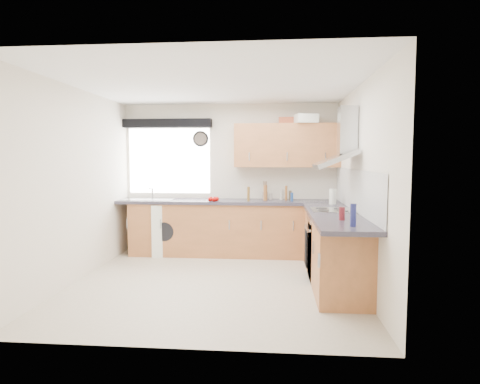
# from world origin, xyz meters

# --- Properties ---
(ground_plane) EXTENTS (3.60, 3.60, 0.00)m
(ground_plane) POSITION_xyz_m (0.00, 0.00, 0.00)
(ground_plane) COLOR beige
(ceiling) EXTENTS (3.60, 3.60, 0.02)m
(ceiling) POSITION_xyz_m (0.00, 0.00, 2.50)
(ceiling) COLOR white
(ceiling) RESTS_ON wall_back
(wall_back) EXTENTS (3.60, 0.02, 2.50)m
(wall_back) POSITION_xyz_m (0.00, 1.80, 1.25)
(wall_back) COLOR silver
(wall_back) RESTS_ON ground_plane
(wall_front) EXTENTS (3.60, 0.02, 2.50)m
(wall_front) POSITION_xyz_m (0.00, -1.80, 1.25)
(wall_front) COLOR silver
(wall_front) RESTS_ON ground_plane
(wall_left) EXTENTS (0.02, 3.60, 2.50)m
(wall_left) POSITION_xyz_m (-1.80, 0.00, 1.25)
(wall_left) COLOR silver
(wall_left) RESTS_ON ground_plane
(wall_right) EXTENTS (0.02, 3.60, 2.50)m
(wall_right) POSITION_xyz_m (1.80, 0.00, 1.25)
(wall_right) COLOR silver
(wall_right) RESTS_ON ground_plane
(window) EXTENTS (1.40, 0.02, 1.10)m
(window) POSITION_xyz_m (-1.05, 1.79, 1.55)
(window) COLOR white
(window) RESTS_ON wall_back
(window_blind) EXTENTS (1.50, 0.18, 0.14)m
(window_blind) POSITION_xyz_m (-1.05, 1.70, 2.18)
(window_blind) COLOR black
(window_blind) RESTS_ON wall_back
(splashback) EXTENTS (0.01, 3.00, 0.54)m
(splashback) POSITION_xyz_m (1.79, 0.30, 1.18)
(splashback) COLOR white
(splashback) RESTS_ON wall_right
(base_cab_back) EXTENTS (3.00, 0.58, 0.86)m
(base_cab_back) POSITION_xyz_m (-0.10, 1.51, 0.43)
(base_cab_back) COLOR #975A32
(base_cab_back) RESTS_ON ground_plane
(base_cab_corner) EXTENTS (0.60, 0.60, 0.86)m
(base_cab_corner) POSITION_xyz_m (1.50, 1.50, 0.43)
(base_cab_corner) COLOR #975A32
(base_cab_corner) RESTS_ON ground_plane
(base_cab_right) EXTENTS (0.58, 2.10, 0.86)m
(base_cab_right) POSITION_xyz_m (1.51, 0.15, 0.43)
(base_cab_right) COLOR #975A32
(base_cab_right) RESTS_ON ground_plane
(worktop_back) EXTENTS (3.60, 0.62, 0.05)m
(worktop_back) POSITION_xyz_m (0.00, 1.50, 0.89)
(worktop_back) COLOR #2A2833
(worktop_back) RESTS_ON base_cab_back
(worktop_right) EXTENTS (0.62, 2.42, 0.05)m
(worktop_right) POSITION_xyz_m (1.50, 0.00, 0.89)
(worktop_right) COLOR #2A2833
(worktop_right) RESTS_ON base_cab_right
(sink) EXTENTS (0.84, 0.46, 0.10)m
(sink) POSITION_xyz_m (-1.33, 1.50, 0.95)
(sink) COLOR #ACB0B7
(sink) RESTS_ON worktop_back
(oven) EXTENTS (0.56, 0.58, 0.85)m
(oven) POSITION_xyz_m (1.50, 0.30, 0.42)
(oven) COLOR black
(oven) RESTS_ON ground_plane
(hob_plate) EXTENTS (0.52, 0.52, 0.01)m
(hob_plate) POSITION_xyz_m (1.50, 0.30, 0.92)
(hob_plate) COLOR #ACB0B7
(hob_plate) RESTS_ON worktop_right
(extractor_hood) EXTENTS (0.52, 0.78, 0.66)m
(extractor_hood) POSITION_xyz_m (1.60, 0.30, 1.77)
(extractor_hood) COLOR #ACB0B7
(extractor_hood) RESTS_ON wall_right
(upper_cabinets) EXTENTS (1.70, 0.35, 0.70)m
(upper_cabinets) POSITION_xyz_m (0.95, 1.62, 1.80)
(upper_cabinets) COLOR #975A32
(upper_cabinets) RESTS_ON wall_back
(washing_machine) EXTENTS (0.71, 0.70, 0.84)m
(washing_machine) POSITION_xyz_m (-1.00, 1.52, 0.42)
(washing_machine) COLOR white
(washing_machine) RESTS_ON ground_plane
(wall_clock) EXTENTS (0.26, 0.04, 0.26)m
(wall_clock) POSITION_xyz_m (-0.50, 1.76, 1.92)
(wall_clock) COLOR black
(wall_clock) RESTS_ON wall_back
(casserole) EXTENTS (0.38, 0.32, 0.14)m
(casserole) POSITION_xyz_m (1.25, 1.52, 2.22)
(casserole) COLOR white
(casserole) RESTS_ON upper_cabinets
(storage_box) EXTENTS (0.26, 0.22, 0.11)m
(storage_box) POSITION_xyz_m (0.95, 1.72, 2.21)
(storage_box) COLOR #B14F2F
(storage_box) RESTS_ON upper_cabinets
(utensil_pot) EXTENTS (0.09, 0.09, 0.12)m
(utensil_pot) POSITION_xyz_m (0.60, 1.70, 0.97)
(utensil_pot) COLOR gray
(utensil_pot) RESTS_ON worktop_back
(kitchen_roll) EXTENTS (0.12, 0.12, 0.23)m
(kitchen_roll) POSITION_xyz_m (1.62, 1.05, 1.02)
(kitchen_roll) COLOR white
(kitchen_roll) RESTS_ON worktop_right
(tomato_cluster) EXTENTS (0.16, 0.16, 0.07)m
(tomato_cluster) POSITION_xyz_m (-0.22, 1.32, 0.95)
(tomato_cluster) COLOR #A40401
(tomato_cluster) RESTS_ON worktop_back
(jar_0) EXTENTS (0.06, 0.06, 0.25)m
(jar_0) POSITION_xyz_m (0.61, 1.47, 1.03)
(jar_0) COLOR brown
(jar_0) RESTS_ON worktop_back
(jar_1) EXTENTS (0.04, 0.04, 0.16)m
(jar_1) POSITION_xyz_m (1.01, 1.54, 0.99)
(jar_1) COLOR #3F3323
(jar_1) RESTS_ON worktop_back
(jar_2) EXTENTS (0.04, 0.04, 0.14)m
(jar_2) POSITION_xyz_m (1.03, 1.44, 0.98)
(jar_2) COLOR navy
(jar_2) RESTS_ON worktop_back
(jar_3) EXTENTS (0.04, 0.04, 0.24)m
(jar_3) POSITION_xyz_m (0.94, 1.54, 1.03)
(jar_3) COLOR brown
(jar_3) RESTS_ON worktop_back
(jar_4) EXTENTS (0.05, 0.05, 0.10)m
(jar_4) POSITION_xyz_m (0.70, 1.66, 0.96)
(jar_4) COLOR #A4988C
(jar_4) RESTS_ON worktop_back
(jar_5) EXTENTS (0.06, 0.06, 0.17)m
(jar_5) POSITION_xyz_m (0.87, 1.63, 0.99)
(jar_5) COLOR #BAB29F
(jar_5) RESTS_ON worktop_back
(jar_6) EXTENTS (0.04, 0.04, 0.23)m
(jar_6) POSITION_xyz_m (0.34, 1.36, 1.03)
(jar_6) COLOR brown
(jar_6) RESTS_ON worktop_back
(bottle_0) EXTENTS (0.06, 0.06, 0.23)m
(bottle_0) POSITION_xyz_m (1.54, -0.92, 1.03)
(bottle_0) COLOR navy
(bottle_0) RESTS_ON worktop_right
(bottle_1) EXTENTS (0.07, 0.07, 0.15)m
(bottle_1) POSITION_xyz_m (1.50, -0.50, 0.98)
(bottle_1) COLOR maroon
(bottle_1) RESTS_ON worktop_right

